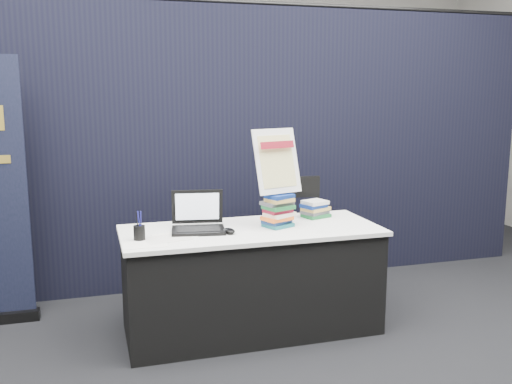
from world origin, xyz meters
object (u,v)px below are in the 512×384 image
object	(u,v)px
laptop	(197,221)
book_stack_short	(315,209)
book_stack_tall	(278,211)
info_sign	(277,162)
stacking_chair	(301,235)
display_table	(251,279)

from	to	relation	value
laptop	book_stack_short	size ratio (longest dim) A/B	1.78
book_stack_tall	laptop	bearing A→B (deg)	173.67
book_stack_tall	info_sign	world-z (taller)	info_sign
info_sign	laptop	bearing A→B (deg)	161.19
stacking_chair	book_stack_tall	bearing A→B (deg)	-122.26
laptop	book_stack_tall	distance (m)	0.57
info_sign	book_stack_tall	bearing A→B (deg)	-105.54
info_sign	stacking_chair	distance (m)	0.83
laptop	book_stack_short	world-z (taller)	laptop
laptop	book_stack_tall	xyz separation A→B (m)	(0.57, -0.06, 0.05)
book_stack_tall	stacking_chair	distance (m)	0.63
display_table	info_sign	size ratio (longest dim) A/B	3.84
book_stack_short	stacking_chair	size ratio (longest dim) A/B	0.22
laptop	stacking_chair	size ratio (longest dim) A/B	0.39
book_stack_tall	stacking_chair	xyz separation A→B (m)	(0.34, 0.43, -0.31)
book_stack_short	stacking_chair	distance (m)	0.34
book_stack_short	info_sign	world-z (taller)	info_sign
display_table	info_sign	distance (m)	0.86
info_sign	stacking_chair	world-z (taller)	info_sign
display_table	laptop	world-z (taller)	laptop
display_table	book_stack_short	size ratio (longest dim) A/B	8.17
display_table	book_stack_tall	size ratio (longest dim) A/B	7.63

